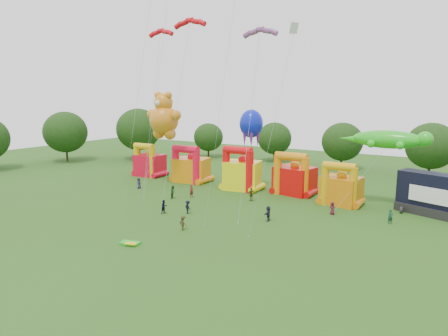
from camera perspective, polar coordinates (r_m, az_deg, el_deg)
The scene contains 24 objects.
ground at distance 43.04m, azimuth -15.49°, elevation -10.32°, with size 160.00×160.00×0.00m, color #2A4F16.
tree_ring at distance 42.55m, azimuth -16.35°, elevation -1.82°, with size 121.85×123.94×12.07m.
bouncy_castle_0 at distance 76.39m, azimuth -10.69°, elevation 0.66°, with size 5.20×4.28×6.31m.
bouncy_castle_1 at distance 70.23m, azimuth -4.80°, elevation 0.04°, with size 6.53×5.67×6.55m.
bouncy_castle_2 at distance 64.01m, azimuth 2.53°, elevation -0.72°, with size 6.17×5.32×7.15m.
bouncy_castle_3 at distance 62.00m, azimuth 9.95°, elevation -1.41°, with size 6.29×5.43×6.61m.
bouncy_castle_4 at distance 57.45m, azimuth 16.34°, elevation -2.78°, with size 5.51×4.70×6.10m.
stage_trailer at distance 56.88m, azimuth 27.73°, elevation -3.41°, with size 8.99×5.75×5.36m.
teddy_bear_kite at distance 67.49m, azimuth -8.81°, elevation 6.26°, with size 6.83×8.47×15.70m.
gecko_kite at distance 56.16m, azimuth 19.74°, elevation -0.20°, with size 11.93×8.61×10.50m.
octopus_kite at distance 63.40m, azimuth 3.90°, elevation 2.89°, with size 4.36×6.21×12.88m.
parafoil_kites at distance 52.29m, azimuth -0.93°, elevation 7.38°, with size 21.35×11.24×26.06m.
diamond_kites at distance 49.39m, azimuth -5.07°, elevation 11.69°, with size 20.85×11.29×36.85m.
folded_kite_bundle at distance 42.24m, azimuth -13.26°, elevation -10.41°, with size 2.20×1.52×0.31m.
spectator_0 at distance 66.40m, azimuth -12.05°, elevation -2.14°, with size 0.86×0.56×1.77m, color #26233B.
spectator_1 at distance 59.52m, azimuth -4.66°, elevation -3.31°, with size 0.70×0.46×1.91m, color maroon.
spectator_2 at distance 59.20m, azimuth -7.27°, elevation -3.43°, with size 0.92×0.72×1.90m, color #1A4221.
spectator_3 at distance 51.43m, azimuth -5.19°, elevation -5.59°, with size 1.11×0.64×1.72m, color black.
spectator_4 at distance 57.47m, azimuth 3.92°, elevation -3.76°, with size 1.14×0.48×1.95m, color #443E1B.
spectator_5 at distance 48.59m, azimuth 6.32°, elevation -6.47°, with size 1.72×0.55×1.86m, color #27233A.
spectator_6 at distance 52.69m, azimuth 15.21°, elevation -5.57°, with size 0.80×0.52×1.64m, color #4F1623.
spectator_7 at distance 51.10m, azimuth 22.68°, elevation -6.44°, with size 0.64×0.42×1.74m, color #19402C.
spectator_8 at distance 51.82m, azimuth -8.55°, elevation -5.50°, with size 0.87×0.67×1.78m, color black.
spectator_9 at distance 45.31m, azimuth -5.88°, elevation -7.81°, with size 1.10×0.63×1.70m, color #3A3017.
Camera 1 is at (30.04, -27.03, 14.80)m, focal length 32.00 mm.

